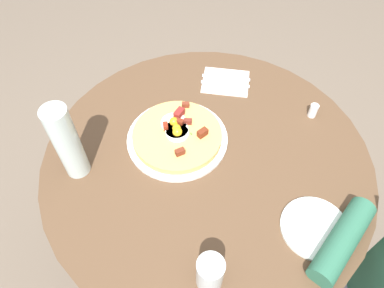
# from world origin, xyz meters

# --- Properties ---
(ground_plane) EXTENTS (6.00, 6.00, 0.00)m
(ground_plane) POSITION_xyz_m (0.00, 0.00, 0.00)
(ground_plane) COLOR #6B5B4C
(dining_table) EXTENTS (1.04, 1.04, 0.74)m
(dining_table) POSITION_xyz_m (0.00, 0.00, 0.57)
(dining_table) COLOR brown
(dining_table) RESTS_ON ground_plane
(pizza_plate) EXTENTS (0.33, 0.33, 0.01)m
(pizza_plate) POSITION_xyz_m (0.06, 0.10, 0.75)
(pizza_plate) COLOR white
(pizza_plate) RESTS_ON dining_table
(breakfast_pizza) EXTENTS (0.29, 0.29, 0.05)m
(breakfast_pizza) POSITION_xyz_m (0.06, 0.10, 0.77)
(breakfast_pizza) COLOR tan
(breakfast_pizza) RESTS_ON pizza_plate
(bread_plate) EXTENTS (0.19, 0.19, 0.01)m
(bread_plate) POSITION_xyz_m (-0.22, -0.31, 0.75)
(bread_plate) COLOR silver
(bread_plate) RESTS_ON dining_table
(napkin) EXTENTS (0.15, 0.18, 0.00)m
(napkin) POSITION_xyz_m (0.35, -0.05, 0.75)
(napkin) COLOR white
(napkin) RESTS_ON dining_table
(fork) EXTENTS (0.02, 0.18, 0.00)m
(fork) POSITION_xyz_m (0.36, -0.05, 0.75)
(fork) COLOR silver
(fork) RESTS_ON napkin
(knife) EXTENTS (0.02, 0.18, 0.00)m
(knife) POSITION_xyz_m (0.33, -0.04, 0.75)
(knife) COLOR silver
(knife) RESTS_ON napkin
(water_glass) EXTENTS (0.07, 0.07, 0.11)m
(water_glass) POSITION_xyz_m (-0.38, -0.03, 0.80)
(water_glass) COLOR silver
(water_glass) RESTS_ON dining_table
(water_bottle) EXTENTS (0.07, 0.07, 0.26)m
(water_bottle) POSITION_xyz_m (-0.09, 0.39, 0.88)
(water_bottle) COLOR silver
(water_bottle) RESTS_ON dining_table
(salt_shaker) EXTENTS (0.03, 0.03, 0.05)m
(salt_shaker) POSITION_xyz_m (0.21, -0.35, 0.77)
(salt_shaker) COLOR white
(salt_shaker) RESTS_ON dining_table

